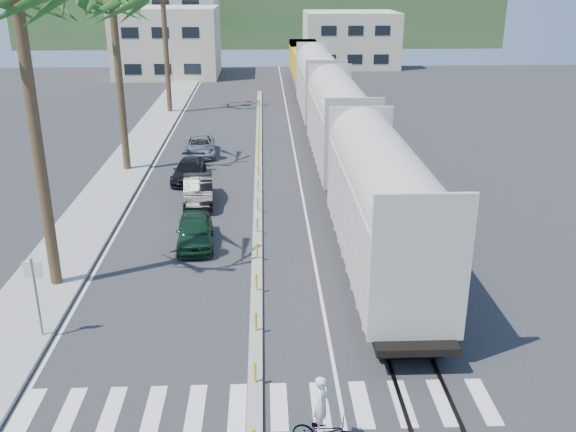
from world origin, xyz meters
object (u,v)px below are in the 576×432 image
at_px(car_lead, 195,231).
at_px(car_second, 198,190).
at_px(street_sign, 35,287).
at_px(cyclist, 324,425).

height_order(car_lead, car_second, car_second).
bearing_deg(car_lead, street_sign, -123.89).
bearing_deg(cyclist, street_sign, 73.00).
distance_m(street_sign, car_second, 14.33).
bearing_deg(car_second, cyclist, -80.05).
xyz_separation_m(street_sign, car_second, (4.08, 13.68, -1.24)).
height_order(car_second, cyclist, cyclist).
bearing_deg(car_lead, car_second, 89.20).
bearing_deg(car_second, street_sign, -111.34).
relative_size(street_sign, car_lead, 0.72).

